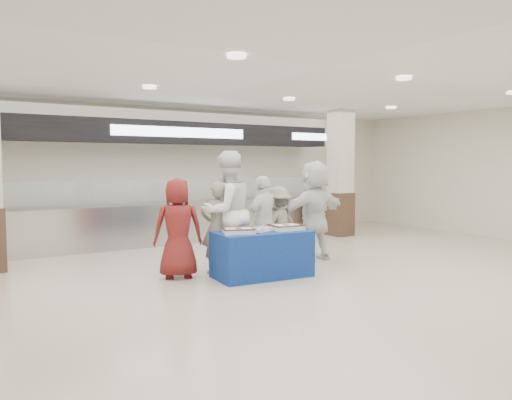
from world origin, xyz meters
TOP-DOWN VIEW (x-y plane):
  - ground at (0.00, 0.00)m, footprint 14.00×14.00m
  - serving_line at (0.00, 5.40)m, footprint 8.70×0.85m
  - column_right at (4.00, 4.20)m, footprint 0.55×0.55m
  - display_table at (-0.24, 1.35)m, footprint 1.61×0.91m
  - sheet_cake_left at (-0.68, 1.36)m, footprint 0.58×0.52m
  - sheet_cake_right at (0.20, 1.30)m, footprint 0.53×0.42m
  - cupcake_tray at (-0.26, 1.35)m, footprint 0.48×0.42m
  - civilian_maroon at (-1.42, 2.02)m, footprint 0.92×0.75m
  - soldier_a at (-0.73, 1.99)m, footprint 0.63×0.48m
  - chef_tall at (-0.54, 1.99)m, footprint 1.09×0.90m
  - chef_short at (0.21, 1.99)m, footprint 1.03×0.66m
  - soldier_b at (0.56, 2.05)m, footprint 1.01×0.71m
  - civilian_white at (1.36, 1.99)m, footprint 1.82×0.77m

SIDE VIEW (x-z plane):
  - ground at x=0.00m, z-range 0.00..0.00m
  - display_table at x=-0.24m, z-range 0.00..0.75m
  - soldier_b at x=0.56m, z-range 0.00..1.43m
  - soldier_a at x=-0.73m, z-range 0.00..1.55m
  - cupcake_tray at x=-0.26m, z-range 0.75..0.82m
  - sheet_cake_left at x=-0.68m, z-range 0.75..0.85m
  - sheet_cake_right at x=0.20m, z-range 0.75..0.85m
  - civilian_maroon at x=-1.42m, z-range 0.00..1.63m
  - chef_short at x=0.21m, z-range 0.00..1.64m
  - civilian_white at x=1.36m, z-range 0.00..1.91m
  - chef_tall at x=-0.54m, z-range 0.00..2.06m
  - serving_line at x=0.00m, z-range -0.24..2.56m
  - column_right at x=4.00m, z-range -0.07..3.13m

